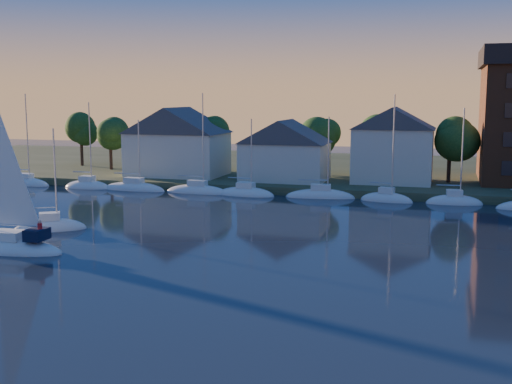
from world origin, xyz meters
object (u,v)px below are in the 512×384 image
at_px(clubhouse_centre, 285,149).
at_px(clubhouse_east, 393,144).
at_px(hero_sailboat, 9,244).
at_px(drifting_sailboat_left, 50,229).
at_px(clubhouse_west, 178,141).

bearing_deg(clubhouse_centre, clubhouse_east, 8.13).
distance_m(hero_sailboat, drifting_sailboat_left, 8.06).
distance_m(clubhouse_centre, drifting_sailboat_left, 36.37).
relative_size(clubhouse_west, clubhouse_centre, 1.18).
relative_size(clubhouse_east, drifting_sailboat_left, 1.01).
distance_m(clubhouse_west, drifting_sailboat_left, 34.78).
xyz_separation_m(clubhouse_centre, drifting_sailboat_left, (-13.91, -33.23, -5.04)).
relative_size(clubhouse_west, hero_sailboat, 0.92).
height_order(clubhouse_west, clubhouse_centre, clubhouse_west).
relative_size(clubhouse_west, clubhouse_east, 1.30).
bearing_deg(clubhouse_east, hero_sailboat, -121.36).
bearing_deg(clubhouse_west, clubhouse_east, 1.91).
xyz_separation_m(clubhouse_west, clubhouse_east, (30.00, 1.00, 0.07)).
distance_m(clubhouse_west, hero_sailboat, 42.61).
xyz_separation_m(clubhouse_east, hero_sailboat, (-26.28, -43.11, -5.39)).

